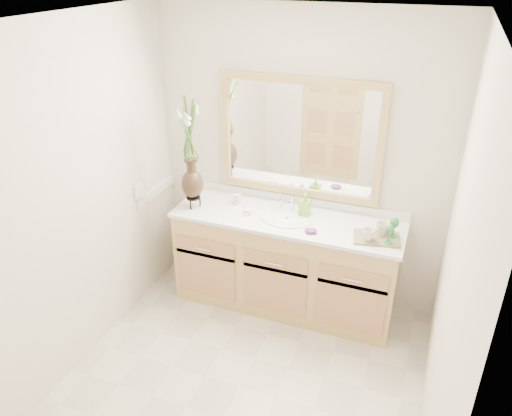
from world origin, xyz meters
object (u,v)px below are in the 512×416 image
at_px(tumbler, 237,199).
at_px(soap_bottle, 305,205).
at_px(flower_vase, 189,139).
at_px(tray, 377,238).

bearing_deg(tumbler, soap_bottle, 1.56).
bearing_deg(flower_vase, soap_bottle, 12.42).
xyz_separation_m(tumbler, tray, (1.18, -0.17, -0.03)).
relative_size(flower_vase, soap_bottle, 5.20).
bearing_deg(tray, flower_vase, 169.36).
bearing_deg(tumbler, tray, -8.42).
xyz_separation_m(soap_bottle, tray, (0.60, -0.19, -0.08)).
height_order(tumbler, tray, tumbler).
relative_size(soap_bottle, tray, 0.50).
height_order(flower_vase, tumbler, flower_vase).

